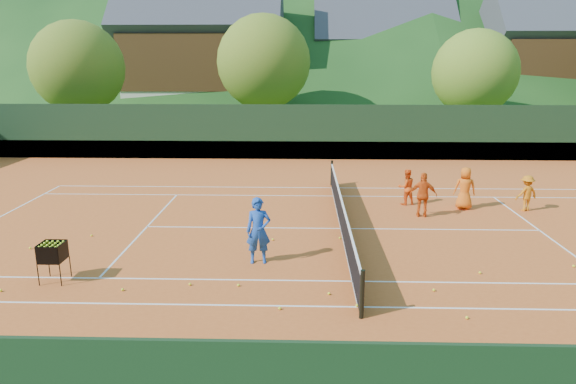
{
  "coord_description": "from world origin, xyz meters",
  "views": [
    {
      "loc": [
        -1.27,
        -15.96,
        5.38
      ],
      "look_at": [
        -1.74,
        0.0,
        1.24
      ],
      "focal_mm": 32.0,
      "sensor_mm": 36.0,
      "label": 1
    }
  ],
  "objects_px": {
    "student_b": "(423,195)",
    "chalet_left": "(203,56)",
    "student_a": "(406,187)",
    "chalet_mid": "(381,64)",
    "chalet_right": "(552,61)",
    "coach": "(258,231)",
    "tennis_net": "(342,214)",
    "student_c": "(465,188)",
    "ball_hopper": "(52,253)",
    "student_d": "(527,193)"
  },
  "relations": [
    {
      "from": "student_c",
      "to": "chalet_left",
      "type": "relative_size",
      "value": 0.11
    },
    {
      "from": "student_d",
      "to": "tennis_net",
      "type": "distance_m",
      "value": 7.22
    },
    {
      "from": "chalet_left",
      "to": "chalet_right",
      "type": "xyz_separation_m",
      "value": [
        30.0,
        0.0,
        -0.39
      ]
    },
    {
      "from": "coach",
      "to": "chalet_mid",
      "type": "relative_size",
      "value": 0.14
    },
    {
      "from": "student_b",
      "to": "chalet_right",
      "type": "height_order",
      "value": "chalet_right"
    },
    {
      "from": "coach",
      "to": "chalet_right",
      "type": "bearing_deg",
      "value": 49.8
    },
    {
      "from": "coach",
      "to": "tennis_net",
      "type": "distance_m",
      "value": 3.85
    },
    {
      "from": "tennis_net",
      "to": "student_c",
      "type": "bearing_deg",
      "value": 27.57
    },
    {
      "from": "coach",
      "to": "student_d",
      "type": "height_order",
      "value": "coach"
    },
    {
      "from": "student_b",
      "to": "student_c",
      "type": "relative_size",
      "value": 1.01
    },
    {
      "from": "student_c",
      "to": "chalet_left",
      "type": "height_order",
      "value": "chalet_left"
    },
    {
      "from": "ball_hopper",
      "to": "chalet_mid",
      "type": "xyz_separation_m",
      "value": [
        13.42,
        38.3,
        4.22
      ]
    },
    {
      "from": "student_a",
      "to": "ball_hopper",
      "type": "bearing_deg",
      "value": 19.29
    },
    {
      "from": "coach",
      "to": "student_d",
      "type": "xyz_separation_m",
      "value": [
        9.3,
        5.21,
        -0.25
      ]
    },
    {
      "from": "student_d",
      "to": "chalet_mid",
      "type": "xyz_separation_m",
      "value": [
        -0.85,
        31.74,
        4.31
      ]
    },
    {
      "from": "tennis_net",
      "to": "student_a",
      "type": "bearing_deg",
      "value": 48.3
    },
    {
      "from": "coach",
      "to": "chalet_mid",
      "type": "height_order",
      "value": "chalet_mid"
    },
    {
      "from": "tennis_net",
      "to": "chalet_right",
      "type": "xyz_separation_m",
      "value": [
        20.0,
        30.0,
        4.74
      ]
    },
    {
      "from": "student_a",
      "to": "chalet_right",
      "type": "distance_m",
      "value": 32.44
    },
    {
      "from": "student_b",
      "to": "ball_hopper",
      "type": "bearing_deg",
      "value": 40.81
    },
    {
      "from": "tennis_net",
      "to": "ball_hopper",
      "type": "distance_m",
      "value": 8.58
    },
    {
      "from": "student_a",
      "to": "student_c",
      "type": "relative_size",
      "value": 0.87
    },
    {
      "from": "student_c",
      "to": "chalet_mid",
      "type": "relative_size",
      "value": 0.12
    },
    {
      "from": "student_a",
      "to": "chalet_right",
      "type": "height_order",
      "value": "chalet_right"
    },
    {
      "from": "student_d",
      "to": "ball_hopper",
      "type": "height_order",
      "value": "student_d"
    },
    {
      "from": "student_b",
      "to": "chalet_left",
      "type": "distance_m",
      "value": 31.75
    },
    {
      "from": "student_b",
      "to": "student_c",
      "type": "distance_m",
      "value": 2.03
    },
    {
      "from": "coach",
      "to": "student_c",
      "type": "xyz_separation_m",
      "value": [
        7.13,
        5.39,
        -0.13
      ]
    },
    {
      "from": "student_c",
      "to": "tennis_net",
      "type": "relative_size",
      "value": 0.13
    },
    {
      "from": "student_b",
      "to": "student_c",
      "type": "xyz_separation_m",
      "value": [
        1.75,
        1.04,
        -0.01
      ]
    },
    {
      "from": "coach",
      "to": "chalet_right",
      "type": "relative_size",
      "value": 0.15
    },
    {
      "from": "student_a",
      "to": "chalet_right",
      "type": "bearing_deg",
      "value": -139.26
    },
    {
      "from": "student_b",
      "to": "student_c",
      "type": "bearing_deg",
      "value": -137.37
    },
    {
      "from": "student_d",
      "to": "chalet_right",
      "type": "bearing_deg",
      "value": -132.22
    },
    {
      "from": "student_b",
      "to": "student_a",
      "type": "bearing_deg",
      "value": -67.92
    },
    {
      "from": "student_a",
      "to": "chalet_mid",
      "type": "relative_size",
      "value": 0.11
    },
    {
      "from": "ball_hopper",
      "to": "chalet_right",
      "type": "height_order",
      "value": "chalet_right"
    },
    {
      "from": "student_a",
      "to": "ball_hopper",
      "type": "xyz_separation_m",
      "value": [
        -10.07,
        -7.28,
        0.07
      ]
    },
    {
      "from": "coach",
      "to": "student_a",
      "type": "height_order",
      "value": "coach"
    },
    {
      "from": "chalet_mid",
      "to": "chalet_right",
      "type": "relative_size",
      "value": 1.06
    },
    {
      "from": "student_d",
      "to": "chalet_right",
      "type": "xyz_separation_m",
      "value": [
        13.15,
        27.74,
        4.58
      ]
    },
    {
      "from": "student_b",
      "to": "ball_hopper",
      "type": "relative_size",
      "value": 1.58
    },
    {
      "from": "student_a",
      "to": "tennis_net",
      "type": "bearing_deg",
      "value": 31.74
    },
    {
      "from": "student_b",
      "to": "chalet_right",
      "type": "relative_size",
      "value": 0.13
    },
    {
      "from": "coach",
      "to": "chalet_left",
      "type": "xyz_separation_m",
      "value": [
        -7.55,
        32.95,
        4.72
      ]
    },
    {
      "from": "student_a",
      "to": "student_b",
      "type": "height_order",
      "value": "student_b"
    },
    {
      "from": "student_a",
      "to": "chalet_mid",
      "type": "height_order",
      "value": "chalet_mid"
    },
    {
      "from": "coach",
      "to": "ball_hopper",
      "type": "relative_size",
      "value": 1.82
    },
    {
      "from": "tennis_net",
      "to": "student_d",
      "type": "bearing_deg",
      "value": 18.25
    },
    {
      "from": "student_b",
      "to": "student_d",
      "type": "bearing_deg",
      "value": -155.78
    }
  ]
}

